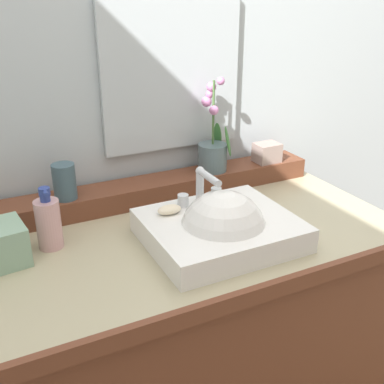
{
  "coord_description": "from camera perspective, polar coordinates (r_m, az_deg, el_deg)",
  "views": [
    {
      "loc": [
        -0.49,
        -1.09,
        1.54
      ],
      "look_at": [
        0.04,
        -0.03,
        1.03
      ],
      "focal_mm": 43.8,
      "sensor_mm": 36.0,
      "label": 1
    }
  ],
  "objects": [
    {
      "name": "mirror",
      "position": [
        1.57,
        -2.4,
        13.95
      ],
      "size": [
        0.48,
        0.02,
        0.49
      ],
      "primitive_type": "cube",
      "color": "silver"
    },
    {
      "name": "vanity_cabinet",
      "position": [
        1.62,
        -1.66,
        -18.98
      ],
      "size": [
        1.31,
        0.67,
        0.89
      ],
      "color": "brown",
      "rests_on": "ground"
    },
    {
      "name": "trinket_box",
      "position": [
        1.74,
        9.11,
        4.75
      ],
      "size": [
        0.09,
        0.07,
        0.07
      ],
      "primitive_type": "cube",
      "rotation": [
        0.0,
        0.0,
        0.02
      ],
      "color": "gray",
      "rests_on": "back_ledge"
    },
    {
      "name": "wall_back",
      "position": [
        1.62,
        -8.81,
        14.69
      ],
      "size": [
        3.22,
        0.2,
        2.6
      ],
      "primitive_type": "cube",
      "color": "#B5C0C5",
      "rests_on": "ground"
    },
    {
      "name": "lotion_bottle",
      "position": [
        1.32,
        -17.07,
        -3.59
      ],
      "size": [
        0.07,
        0.07,
        0.18
      ],
      "color": "#D19C9D",
      "rests_on": "vanity_cabinet"
    },
    {
      "name": "potted_plant",
      "position": [
        1.62,
        2.55,
        5.34
      ],
      "size": [
        0.11,
        0.11,
        0.32
      ],
      "color": "slate",
      "rests_on": "back_ledge"
    },
    {
      "name": "tumbler_cup",
      "position": [
        1.45,
        -15.28,
        1.22
      ],
      "size": [
        0.07,
        0.07,
        0.11
      ],
      "primitive_type": "cylinder",
      "color": "#3D5661",
      "rests_on": "back_ledge"
    },
    {
      "name": "soap_bar",
      "position": [
        1.32,
        -2.81,
        -2.13
      ],
      "size": [
        0.07,
        0.04,
        0.02
      ],
      "primitive_type": "ellipsoid",
      "color": "beige",
      "rests_on": "sink_basin"
    },
    {
      "name": "back_ledge",
      "position": [
        1.56,
        -5.85,
        0.07
      ],
      "size": [
        1.24,
        0.13,
        0.07
      ],
      "primitive_type": "cube",
      "color": "brown",
      "rests_on": "vanity_cabinet"
    },
    {
      "name": "sink_basin",
      "position": [
        1.3,
        3.61,
        -4.84
      ],
      "size": [
        0.4,
        0.35,
        0.27
      ],
      "color": "white",
      "rests_on": "vanity_cabinet"
    }
  ]
}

